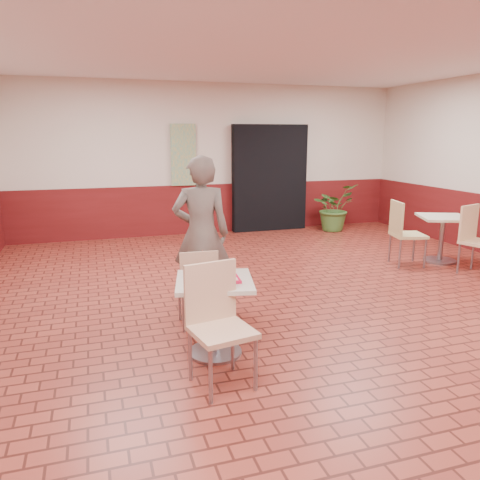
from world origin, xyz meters
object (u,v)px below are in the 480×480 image
object	(u,v)px
ring_donut	(202,273)
paper_cup	(222,268)
chair_main_front	(217,318)
long_john_donut	(226,276)
chair_second_front	(476,236)
serving_tray	(214,278)
chair_main_back	(198,284)
customer	(201,234)
potted_plant	(334,207)
main_table	(215,304)
second_table	(442,231)
chair_second_left	(403,230)

from	to	relation	value
ring_donut	paper_cup	xyz separation A→B (m)	(0.19, 0.01, 0.03)
paper_cup	chair_main_front	bearing A→B (deg)	-109.55
long_john_donut	chair_second_front	world-z (taller)	chair_second_front
serving_tray	chair_main_back	bearing A→B (deg)	91.06
chair_main_front	long_john_donut	xyz separation A→B (m)	(0.19, 0.42, 0.22)
customer	long_john_donut	world-z (taller)	customer
chair_main_front	potted_plant	distance (m)	6.61
chair_main_back	ring_donut	size ratio (longest dim) A/B	7.47
main_table	customer	world-z (taller)	customer
main_table	chair_main_back	distance (m)	0.65
chair_main_front	potted_plant	size ratio (longest dim) A/B	1.00
main_table	second_table	distance (m)	4.74
main_table	long_john_donut	size ratio (longest dim) A/B	4.35
chair_main_back	second_table	bearing A→B (deg)	-158.46
serving_tray	paper_cup	bearing A→B (deg)	40.95
customer	chair_main_back	bearing A→B (deg)	84.13
chair_main_back	second_table	distance (m)	4.50
chair_second_left	ring_donut	bearing A→B (deg)	132.05
chair_main_front	second_table	bearing A→B (deg)	19.02
serving_tray	ring_donut	distance (m)	0.12
chair_main_back	second_table	xyz separation A→B (m)	(4.28, 1.41, 0.02)
paper_cup	chair_second_left	distance (m)	3.99
chair_main_back	long_john_donut	size ratio (longest dim) A/B	5.13
paper_cup	long_john_donut	bearing A→B (deg)	-94.80
main_table	chair_second_front	distance (m)	4.48
ring_donut	paper_cup	world-z (taller)	paper_cup
chair_main_back	paper_cup	xyz separation A→B (m)	(0.11, -0.56, 0.32)
long_john_donut	paper_cup	xyz separation A→B (m)	(0.01, 0.15, 0.03)
customer	long_john_donut	size ratio (longest dim) A/B	10.75
main_table	long_john_donut	xyz separation A→B (m)	(0.09, -0.06, 0.28)
customer	potted_plant	xyz separation A→B (m)	(3.69, 3.61, -0.40)
second_table	chair_second_left	bearing A→B (deg)	178.75
chair_main_back	second_table	world-z (taller)	chair_main_back
second_table	potted_plant	world-z (taller)	potted_plant
ring_donut	potted_plant	xyz separation A→B (m)	(3.93, 4.74, -0.27)
chair_main_front	customer	world-z (taller)	customer
serving_tray	ring_donut	world-z (taller)	ring_donut
paper_cup	second_table	xyz separation A→B (m)	(4.17, 1.97, -0.30)
chair_main_back	serving_tray	size ratio (longest dim) A/B	1.96
chair_main_back	potted_plant	distance (m)	5.67
chair_second_left	chair_main_front	bearing A→B (deg)	138.34
serving_tray	long_john_donut	bearing A→B (deg)	-36.62
main_table	chair_main_back	bearing A→B (deg)	91.06
main_table	potted_plant	distance (m)	6.16
main_table	chair_main_back	world-z (taller)	chair_main_back
main_table	serving_tray	world-z (taller)	serving_tray
chair_main_front	serving_tray	size ratio (longest dim) A/B	2.28
chair_main_front	ring_donut	world-z (taller)	chair_main_front
customer	main_table	bearing A→B (deg)	93.80
long_john_donut	customer	bearing A→B (deg)	86.85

